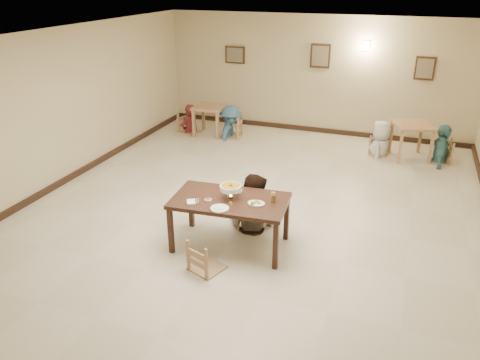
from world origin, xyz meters
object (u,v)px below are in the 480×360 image
at_px(bg_chair_rl, 381,136).
at_px(bg_diner_a, 189,104).
at_px(bg_chair_ll, 189,114).
at_px(bg_diner_b, 231,106).
at_px(bg_diner_d, 446,125).
at_px(bg_chair_lr, 231,117).
at_px(bg_diner_c, 383,121).
at_px(bg_table_left, 210,111).
at_px(main_table, 230,204).
at_px(chair_far, 254,197).
at_px(bg_chair_rr, 443,141).
at_px(bg_table_right, 412,130).
at_px(chair_near, 206,241).
at_px(main_diner, 253,175).
at_px(drink_glass, 273,197).
at_px(curry_warmer, 231,188).

bearing_deg(bg_chair_rl, bg_diner_a, 99.51).
bearing_deg(bg_chair_ll, bg_diner_a, 17.07).
bearing_deg(bg_diner_b, bg_diner_d, -95.46).
relative_size(bg_chair_lr, bg_diner_a, 0.70).
bearing_deg(bg_diner_c, bg_table_left, -86.73).
height_order(bg_chair_lr, bg_diner_c, bg_diner_c).
relative_size(main_table, chair_far, 1.83).
xyz_separation_m(main_table, bg_diner_b, (-1.92, 4.96, 0.10)).
bearing_deg(bg_chair_rr, main_table, -37.70).
bearing_deg(bg_table_right, bg_diner_d, -2.47).
xyz_separation_m(bg_table_left, bg_diner_d, (5.64, -0.01, 0.24)).
bearing_deg(bg_chair_ll, chair_far, -124.94).
xyz_separation_m(bg_chair_rl, bg_diner_c, (0.00, -0.00, 0.37)).
height_order(bg_table_left, bg_diner_a, bg_diner_a).
height_order(chair_near, bg_chair_rl, chair_near).
height_order(bg_table_left, bg_table_right, bg_table_right).
bearing_deg(chair_near, bg_chair_ll, -41.87).
bearing_deg(main_diner, bg_diner_c, -99.89).
height_order(drink_glass, bg_diner_c, bg_diner_c).
height_order(chair_far, bg_table_left, chair_far).
xyz_separation_m(chair_near, bg_diner_a, (-3.00, 5.60, 0.32)).
distance_m(bg_diner_a, bg_diner_d, 6.22).
relative_size(bg_table_right, bg_chair_lr, 0.96).
bearing_deg(bg_diner_d, curry_warmer, 148.99).
bearing_deg(main_diner, main_table, 92.32).
bearing_deg(chair_far, chair_near, -96.16).
bearing_deg(bg_table_left, bg_chair_rl, 0.40).
height_order(chair_far, bg_table_right, chair_far).
bearing_deg(bg_chair_rl, main_diner, 166.88).
distance_m(bg_chair_lr, bg_diner_c, 3.74).
distance_m(bg_table_left, bg_diner_d, 5.65).
height_order(bg_chair_lr, bg_diner_a, bg_diner_a).
bearing_deg(bg_chair_lr, bg_diner_a, -96.25).
xyz_separation_m(bg_table_left, bg_diner_a, (-0.58, -0.05, 0.14)).
distance_m(drink_glass, bg_chair_rl, 5.00).
height_order(bg_table_right, bg_chair_rl, bg_chair_rl).
xyz_separation_m(curry_warmer, bg_table_right, (2.48, 4.94, -0.31)).
bearing_deg(main_table, curry_warmer, 85.07).
xyz_separation_m(chair_far, main_diner, (-0.00, -0.09, 0.45)).
distance_m(curry_warmer, bg_table_right, 5.53).
xyz_separation_m(main_diner, bg_diner_a, (-3.20, 4.18, -0.16)).
bearing_deg(bg_diner_b, chair_near, -167.31).
distance_m(chair_far, bg_diner_b, 4.64).
bearing_deg(bg_diner_d, main_table, 149.17).
height_order(bg_chair_rr, bg_diner_c, bg_diner_c).
relative_size(bg_chair_rl, bg_diner_b, 0.54).
xyz_separation_m(bg_chair_rl, bg_chair_rr, (1.33, -0.04, 0.04)).
xyz_separation_m(main_table, bg_diner_a, (-3.08, 4.90, 0.05)).
bearing_deg(curry_warmer, bg_table_right, 63.38).
bearing_deg(curry_warmer, bg_chair_lr, 111.34).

